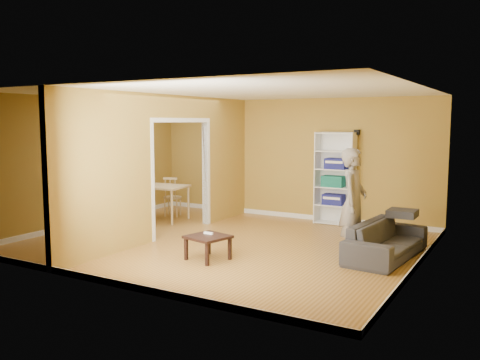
{
  "coord_description": "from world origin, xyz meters",
  "views": [
    {
      "loc": [
        4.58,
        -7.42,
        2.12
      ],
      "look_at": [
        0.2,
        0.2,
        1.1
      ],
      "focal_mm": 38.0,
      "sensor_mm": 36.0,
      "label": 1
    }
  ],
  "objects_px": {
    "sofa": "(387,234)",
    "coffee_table": "(208,239)",
    "chair_far": "(173,196)",
    "person": "(354,192)",
    "bookshelf": "(336,178)",
    "chair_left": "(135,196)",
    "dining_table": "(158,189)",
    "chair_near": "(143,201)"
  },
  "relations": [
    {
      "from": "sofa",
      "to": "coffee_table",
      "type": "xyz_separation_m",
      "value": [
        -2.34,
        -1.5,
        -0.04
      ]
    },
    {
      "from": "chair_far",
      "to": "person",
      "type": "bearing_deg",
      "value": 144.79
    },
    {
      "from": "bookshelf",
      "to": "chair_left",
      "type": "bearing_deg",
      "value": -160.11
    },
    {
      "from": "coffee_table",
      "to": "dining_table",
      "type": "bearing_deg",
      "value": 141.72
    },
    {
      "from": "chair_far",
      "to": "chair_near",
      "type": "bearing_deg",
      "value": 73.95
    },
    {
      "from": "person",
      "to": "bookshelf",
      "type": "height_order",
      "value": "person"
    },
    {
      "from": "sofa",
      "to": "chair_left",
      "type": "bearing_deg",
      "value": 88.79
    },
    {
      "from": "chair_left",
      "to": "chair_far",
      "type": "bearing_deg",
      "value": 131.73
    },
    {
      "from": "person",
      "to": "chair_left",
      "type": "height_order",
      "value": "person"
    },
    {
      "from": "chair_left",
      "to": "chair_near",
      "type": "relative_size",
      "value": 0.93
    },
    {
      "from": "coffee_table",
      "to": "person",
      "type": "bearing_deg",
      "value": 38.5
    },
    {
      "from": "coffee_table",
      "to": "chair_left",
      "type": "height_order",
      "value": "chair_left"
    },
    {
      "from": "bookshelf",
      "to": "chair_near",
      "type": "distance_m",
      "value": 4.01
    },
    {
      "from": "person",
      "to": "chair_far",
      "type": "distance_m",
      "value": 4.72
    },
    {
      "from": "bookshelf",
      "to": "dining_table",
      "type": "height_order",
      "value": "bookshelf"
    },
    {
      "from": "chair_near",
      "to": "coffee_table",
      "type": "bearing_deg",
      "value": -14.62
    },
    {
      "from": "person",
      "to": "chair_far",
      "type": "relative_size",
      "value": 2.23
    },
    {
      "from": "coffee_table",
      "to": "sofa",
      "type": "bearing_deg",
      "value": 32.69
    },
    {
      "from": "dining_table",
      "to": "chair_near",
      "type": "relative_size",
      "value": 1.21
    },
    {
      "from": "sofa",
      "to": "chair_near",
      "type": "height_order",
      "value": "chair_near"
    },
    {
      "from": "coffee_table",
      "to": "chair_left",
      "type": "distance_m",
      "value": 4.03
    },
    {
      "from": "chair_left",
      "to": "bookshelf",
      "type": "bearing_deg",
      "value": 115.66
    },
    {
      "from": "person",
      "to": "chair_near",
      "type": "distance_m",
      "value": 4.48
    },
    {
      "from": "dining_table",
      "to": "chair_left",
      "type": "bearing_deg",
      "value": 175.97
    },
    {
      "from": "bookshelf",
      "to": "chair_near",
      "type": "xyz_separation_m",
      "value": [
        -3.38,
        -2.11,
        -0.45
      ]
    },
    {
      "from": "sofa",
      "to": "chair_near",
      "type": "distance_m",
      "value": 4.98
    },
    {
      "from": "person",
      "to": "bookshelf",
      "type": "bearing_deg",
      "value": 22.96
    },
    {
      "from": "coffee_table",
      "to": "chair_far",
      "type": "bearing_deg",
      "value": 135.49
    },
    {
      "from": "dining_table",
      "to": "coffee_table",
      "type": "bearing_deg",
      "value": -38.28
    },
    {
      "from": "chair_far",
      "to": "bookshelf",
      "type": "bearing_deg",
      "value": 176.08
    },
    {
      "from": "sofa",
      "to": "chair_left",
      "type": "height_order",
      "value": "chair_left"
    },
    {
      "from": "sofa",
      "to": "chair_left",
      "type": "distance_m",
      "value": 5.77
    },
    {
      "from": "dining_table",
      "to": "chair_near",
      "type": "distance_m",
      "value": 0.59
    },
    {
      "from": "person",
      "to": "chair_near",
      "type": "relative_size",
      "value": 2.01
    },
    {
      "from": "bookshelf",
      "to": "chair_far",
      "type": "distance_m",
      "value": 3.64
    },
    {
      "from": "chair_left",
      "to": "chair_far",
      "type": "xyz_separation_m",
      "value": [
        0.68,
        0.49,
        -0.02
      ]
    },
    {
      "from": "bookshelf",
      "to": "dining_table",
      "type": "bearing_deg",
      "value": -155.79
    },
    {
      "from": "bookshelf",
      "to": "person",
      "type": "bearing_deg",
      "value": -64.37
    },
    {
      "from": "person",
      "to": "dining_table",
      "type": "height_order",
      "value": "person"
    },
    {
      "from": "bookshelf",
      "to": "chair_near",
      "type": "bearing_deg",
      "value": -148.07
    },
    {
      "from": "dining_table",
      "to": "chair_far",
      "type": "bearing_deg",
      "value": 92.16
    },
    {
      "from": "sofa",
      "to": "chair_far",
      "type": "bearing_deg",
      "value": 82.51
    }
  ]
}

